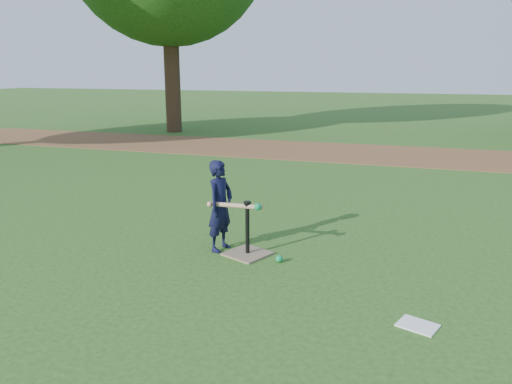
% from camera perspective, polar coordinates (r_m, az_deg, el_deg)
% --- Properties ---
extents(ground, '(80.00, 80.00, 0.00)m').
position_cam_1_polar(ground, '(5.47, -1.57, -7.71)').
color(ground, '#285116').
rests_on(ground, ground).
extents(dirt_strip, '(24.00, 3.00, 0.01)m').
position_cam_1_polar(dirt_strip, '(12.57, 10.17, 4.48)').
color(dirt_strip, brown).
rests_on(dirt_strip, ground).
extents(child, '(0.32, 0.42, 1.04)m').
position_cam_1_polar(child, '(5.62, -4.10, -1.59)').
color(child, black).
rests_on(child, ground).
extents(wiffle_ball_ground, '(0.08, 0.08, 0.08)m').
position_cam_1_polar(wiffle_ball_ground, '(5.39, 2.66, -7.64)').
color(wiffle_ball_ground, '#0D8F4B').
rests_on(wiffle_ball_ground, ground).
extents(clipboard, '(0.36, 0.32, 0.01)m').
position_cam_1_polar(clipboard, '(4.36, 18.00, -14.29)').
color(clipboard, white).
rests_on(clipboard, ground).
extents(batting_tee, '(0.56, 0.56, 0.61)m').
position_cam_1_polar(batting_tee, '(5.57, -0.98, -6.11)').
color(batting_tee, '#836D53').
rests_on(batting_tee, ground).
extents(swing_action, '(0.63, 0.11, 0.09)m').
position_cam_1_polar(swing_action, '(5.44, -2.08, -1.58)').
color(swing_action, tan).
rests_on(swing_action, ground).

